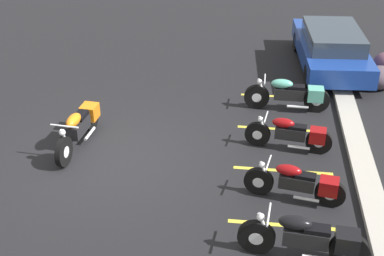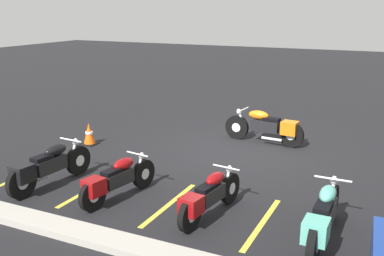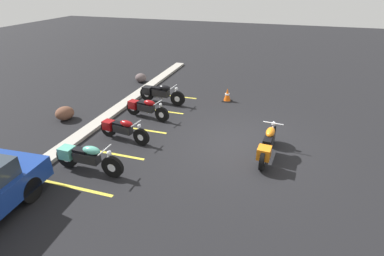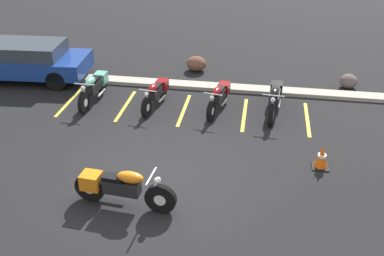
# 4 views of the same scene
# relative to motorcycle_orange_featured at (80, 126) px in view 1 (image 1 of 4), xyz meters

# --- Properties ---
(ground) EXTENTS (60.00, 60.00, 0.00)m
(ground) POSITION_rel_motorcycle_orange_featured_xyz_m (0.54, 0.87, -0.47)
(ground) COLOR black
(motorcycle_orange_featured) EXTENTS (2.24, 0.63, 0.88)m
(motorcycle_orange_featured) POSITION_rel_motorcycle_orange_featured_xyz_m (0.00, 0.00, 0.00)
(motorcycle_orange_featured) COLOR black
(motorcycle_orange_featured) RESTS_ON ground
(parked_bike_0) EXTENTS (0.61, 2.16, 0.85)m
(parked_bike_0) POSITION_rel_motorcycle_orange_featured_xyz_m (-2.30, 4.83, -0.02)
(parked_bike_0) COLOR black
(parked_bike_0) RESTS_ON ground
(parked_bike_1) EXTENTS (0.61, 1.95, 0.77)m
(parked_bike_1) POSITION_rel_motorcycle_orange_featured_xyz_m (-0.34, 4.79, -0.06)
(parked_bike_1) COLOR black
(parked_bike_1) RESTS_ON ground
(parked_bike_2) EXTENTS (0.67, 1.96, 0.77)m
(parked_bike_2) POSITION_rel_motorcycle_orange_featured_xyz_m (1.55, 4.85, -0.06)
(parked_bike_2) COLOR black
(parked_bike_2) RESTS_ON ground
(parked_bike_3) EXTENTS (0.61, 2.17, 0.85)m
(parked_bike_3) POSITION_rel_motorcycle_orange_featured_xyz_m (3.18, 4.93, -0.01)
(parked_bike_3) COLOR black
(parked_bike_3) RESTS_ON ground
(car_blue) EXTENTS (4.41, 2.08, 1.29)m
(car_blue) POSITION_rel_motorcycle_orange_featured_xyz_m (-5.19, 6.07, 0.21)
(car_blue) COLOR black
(car_blue) RESTS_ON ground
(concrete_curb) EXTENTS (18.00, 0.50, 0.12)m
(concrete_curb) POSITION_rel_motorcycle_orange_featured_xyz_m (0.54, 6.29, -0.41)
(concrete_curb) COLOR #A8A399
(concrete_curb) RESTS_ON ground
(landscape_rock_2) EXTENTS (1.05, 1.14, 0.65)m
(landscape_rock_2) POSITION_rel_motorcycle_orange_featured_xyz_m (-3.96, 7.32, -0.15)
(landscape_rock_2) COLOR #55464B
(landscape_rock_2) RESTS_ON ground
(stall_line_0) EXTENTS (0.10, 2.10, 0.00)m
(stall_line_0) POSITION_rel_motorcycle_orange_featured_xyz_m (-3.07, 4.59, -0.47)
(stall_line_0) COLOR gold
(stall_line_0) RESTS_ON ground
(stall_line_1) EXTENTS (0.10, 2.10, 0.00)m
(stall_line_1) POSITION_rel_motorcycle_orange_featured_xyz_m (-1.27, 4.59, -0.47)
(stall_line_1) COLOR gold
(stall_line_1) RESTS_ON ground
(stall_line_2) EXTENTS (0.10, 2.10, 0.00)m
(stall_line_2) POSITION_rel_motorcycle_orange_featured_xyz_m (0.54, 4.59, -0.47)
(stall_line_2) COLOR gold
(stall_line_2) RESTS_ON ground
(stall_line_3) EXTENTS (0.10, 2.10, 0.00)m
(stall_line_3) POSITION_rel_motorcycle_orange_featured_xyz_m (2.34, 4.59, -0.47)
(stall_line_3) COLOR gold
(stall_line_3) RESTS_ON ground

